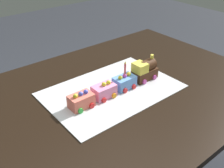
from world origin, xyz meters
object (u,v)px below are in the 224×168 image
object	(u,v)px
cake_car_hopper_sky_blue	(124,82)
cake_car_tanker_coral	(81,101)
cake_car_caboose_bubblegum	(104,91)
birthday_candle	(125,68)
dining_table	(119,108)
cake_locomotive	(145,70)

from	to	relation	value
cake_car_hopper_sky_blue	cake_car_tanker_coral	xyz separation A→B (m)	(0.24, 0.00, 0.00)
cake_car_caboose_bubblegum	birthday_candle	xyz separation A→B (m)	(-0.12, -0.00, 0.07)
dining_table	birthday_candle	distance (m)	0.22
cake_car_caboose_bubblegum	cake_car_tanker_coral	distance (m)	0.12
dining_table	cake_car_hopper_sky_blue	distance (m)	0.14
cake_locomotive	cake_car_caboose_bubblegum	size ratio (longest dim) A/B	1.40
cake_car_caboose_bubblegum	birthday_candle	bearing A→B (deg)	-180.00
birthday_candle	dining_table	bearing A→B (deg)	-12.79
cake_locomotive	birthday_candle	xyz separation A→B (m)	(0.13, -0.00, 0.06)
cake_locomotive	cake_car_tanker_coral	size ratio (longest dim) A/B	1.40
cake_locomotive	birthday_candle	distance (m)	0.14
dining_table	cake_car_tanker_coral	world-z (taller)	cake_car_tanker_coral
cake_car_hopper_sky_blue	cake_car_caboose_bubblegum	world-z (taller)	same
cake_car_tanker_coral	cake_car_caboose_bubblegum	bearing A→B (deg)	-180.00
cake_locomotive	cake_car_hopper_sky_blue	size ratio (longest dim) A/B	1.40
dining_table	cake_car_hopper_sky_blue	world-z (taller)	cake_car_hopper_sky_blue
dining_table	cake_locomotive	distance (m)	0.22
cake_car_hopper_sky_blue	cake_car_tanker_coral	bearing A→B (deg)	0.00
cake_car_tanker_coral	birthday_candle	world-z (taller)	birthday_candle
cake_locomotive	cake_car_tanker_coral	bearing A→B (deg)	0.00
cake_car_tanker_coral	birthday_candle	distance (m)	0.25
cake_locomotive	birthday_candle	bearing A→B (deg)	-0.00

